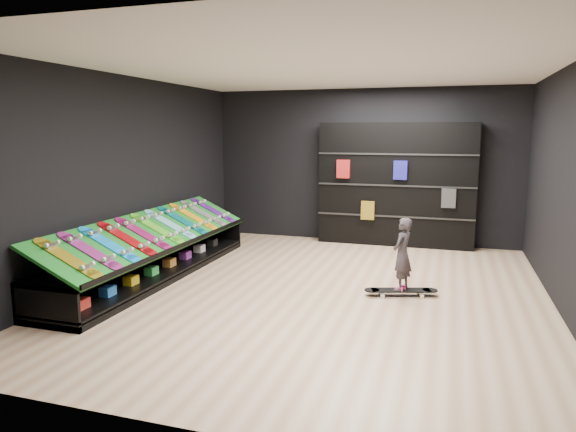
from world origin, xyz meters
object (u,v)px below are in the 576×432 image
(back_shelving, at_px, (396,185))
(floor_skateboard, at_px, (401,292))
(child, at_px, (402,268))
(display_rack, at_px, (155,260))

(back_shelving, height_order, floor_skateboard, back_shelving)
(back_shelving, bearing_deg, child, -82.32)
(back_shelving, relative_size, child, 5.01)
(display_rack, xyz_separation_m, floor_skateboard, (3.65, 0.16, -0.20))
(floor_skateboard, distance_m, child, 0.34)
(display_rack, relative_size, back_shelving, 1.54)
(back_shelving, relative_size, floor_skateboard, 2.99)
(child, bearing_deg, display_rack, -68.78)
(floor_skateboard, xyz_separation_m, child, (0.00, 0.00, 0.34))
(back_shelving, height_order, child, back_shelving)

